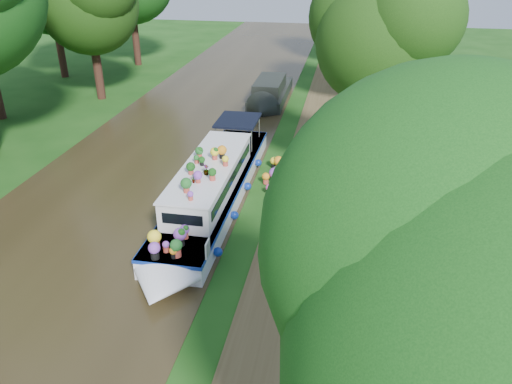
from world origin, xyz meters
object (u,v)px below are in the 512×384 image
object	(u,v)px
plant_boat	(210,188)
pedestrian_pink	(331,69)
second_boat	(270,92)
sandwich_board	(311,238)

from	to	relation	value
plant_boat	pedestrian_pink	bearing A→B (deg)	80.10
second_boat	plant_boat	bearing A→B (deg)	-90.37
pedestrian_pink	second_boat	bearing A→B (deg)	-135.38
sandwich_board	pedestrian_pink	xyz separation A→B (m)	(-0.55, 23.42, 0.38)
plant_boat	pedestrian_pink	size ratio (longest dim) A/B	7.65
sandwich_board	pedestrian_pink	distance (m)	23.43
plant_boat	sandwich_board	distance (m)	4.90
second_boat	pedestrian_pink	xyz separation A→B (m)	(3.66, 6.04, 0.32)
plant_boat	sandwich_board	xyz separation A→B (m)	(4.20, -2.50, -0.32)
plant_boat	second_boat	world-z (taller)	plant_boat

